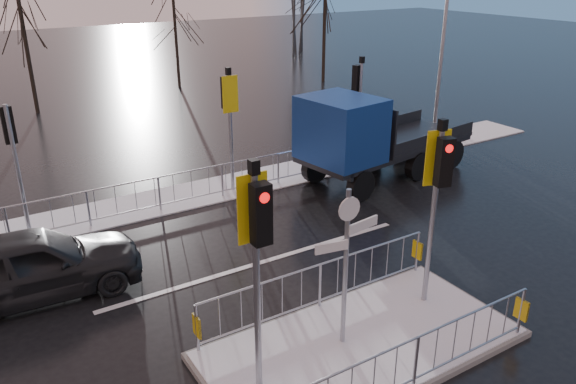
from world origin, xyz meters
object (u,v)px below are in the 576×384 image
traffic_island (361,330)px  car_far_lane (32,264)px  flatbed_truck (361,137)px  street_lamp_right (446,29)px

traffic_island → car_far_lane: traffic_island is taller
flatbed_truck → traffic_island: bearing=-128.4°
traffic_island → street_lamp_right: 14.14m
traffic_island → street_lamp_right: (10.58, 8.49, 4.00)m
traffic_island → flatbed_truck: traffic_island is taller
flatbed_truck → car_far_lane: bearing=-171.3°
traffic_island → flatbed_truck: (5.28, 6.66, 1.19)m
traffic_island → street_lamp_right: bearing=38.7°
car_far_lane → street_lamp_right: size_ratio=0.56×
traffic_island → street_lamp_right: street_lamp_right is taller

